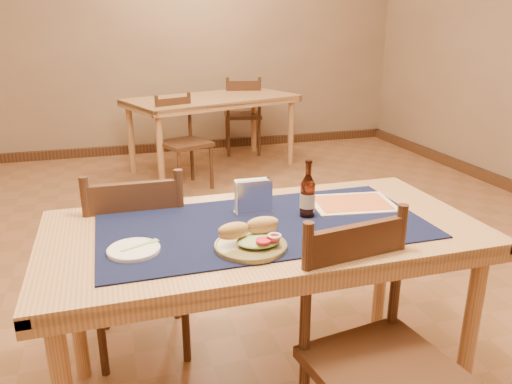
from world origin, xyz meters
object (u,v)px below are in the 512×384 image
object	(u,v)px
chair_main_far	(138,258)
back_table	(212,105)
sandwich_plate	(252,240)
beer_bottle	(308,196)
main_table	(264,246)
chair_main_near	(377,357)
napkin_holder	(253,197)

from	to	relation	value
chair_main_far	back_table	bearing A→B (deg)	71.75
back_table	chair_main_far	distance (m)	3.12
sandwich_plate	beer_bottle	xyz separation A→B (m)	(0.28, 0.21, 0.06)
main_table	chair_main_near	world-z (taller)	chair_main_near
chair_main_near	napkin_holder	xyz separation A→B (m)	(-0.22, 0.62, 0.35)
beer_bottle	napkin_holder	world-z (taller)	beer_bottle
sandwich_plate	beer_bottle	bearing A→B (deg)	36.89
back_table	beer_bottle	distance (m)	3.38
main_table	chair_main_far	xyz separation A→B (m)	(-0.45, 0.44, -0.19)
chair_main_far	napkin_holder	xyz separation A→B (m)	(0.45, -0.30, 0.35)
back_table	sandwich_plate	bearing A→B (deg)	-99.95
sandwich_plate	beer_bottle	distance (m)	0.36
back_table	chair_main_near	size ratio (longest dim) A/B	2.07
back_table	chair_main_near	bearing A→B (deg)	-94.53
napkin_holder	main_table	bearing A→B (deg)	-89.52
beer_bottle	main_table	bearing A→B (deg)	-170.02
chair_main_far	napkin_holder	world-z (taller)	chair_main_far
main_table	back_table	bearing A→B (deg)	81.15
back_table	napkin_holder	world-z (taller)	napkin_holder
chair_main_near	sandwich_plate	distance (m)	0.54
chair_main_near	sandwich_plate	size ratio (longest dim) A/B	3.71
chair_main_far	main_table	bearing A→B (deg)	-44.32
main_table	napkin_holder	world-z (taller)	napkin_holder
beer_bottle	napkin_holder	distance (m)	0.21
chair_main_far	sandwich_plate	world-z (taller)	chair_main_far
back_table	beer_bottle	size ratio (longest dim) A/B	8.43
main_table	beer_bottle	xyz separation A→B (m)	(0.19, 0.03, 0.17)
chair_main_far	chair_main_near	bearing A→B (deg)	-54.09
back_table	chair_main_far	size ratio (longest dim) A/B	2.06
main_table	back_table	distance (m)	3.43
back_table	chair_main_near	world-z (taller)	chair_main_near
main_table	chair_main_near	size ratio (longest dim) A/B	1.77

